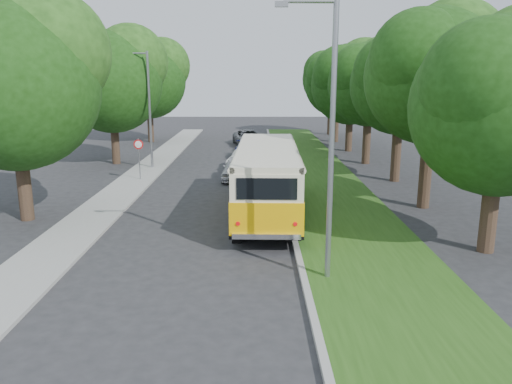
{
  "coord_description": "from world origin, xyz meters",
  "views": [
    {
      "loc": [
        2.14,
        -16.39,
        5.92
      ],
      "look_at": [
        2.19,
        2.7,
        1.5
      ],
      "focal_mm": 35.0,
      "sensor_mm": 36.0,
      "label": 1
    }
  ],
  "objects_px": {
    "lamppost_near": "(329,134)",
    "car_silver": "(237,168)",
    "vintage_bus": "(267,180)",
    "lamppost_far": "(148,106)",
    "car_white": "(245,159)",
    "car_blue": "(247,151)",
    "car_grey": "(249,138)"
  },
  "relations": [
    {
      "from": "lamppost_near",
      "to": "car_silver",
      "type": "xyz_separation_m",
      "value": [
        -3.1,
        15.06,
        -3.7
      ]
    },
    {
      "from": "lamppost_near",
      "to": "vintage_bus",
      "type": "bearing_deg",
      "value": 101.78
    },
    {
      "from": "lamppost_far",
      "to": "vintage_bus",
      "type": "height_order",
      "value": "lamppost_far"
    },
    {
      "from": "lamppost_near",
      "to": "car_silver",
      "type": "relative_size",
      "value": 2.04
    },
    {
      "from": "lamppost_far",
      "to": "car_silver",
      "type": "bearing_deg",
      "value": -30.64
    },
    {
      "from": "car_silver",
      "to": "lamppost_near",
      "type": "bearing_deg",
      "value": -74.83
    },
    {
      "from": "lamppost_near",
      "to": "car_white",
      "type": "height_order",
      "value": "lamppost_near"
    },
    {
      "from": "vintage_bus",
      "to": "car_silver",
      "type": "relative_size",
      "value": 2.62
    },
    {
      "from": "car_silver",
      "to": "car_blue",
      "type": "bearing_deg",
      "value": 90.01
    },
    {
      "from": "car_silver",
      "to": "car_blue",
      "type": "relative_size",
      "value": 0.93
    },
    {
      "from": "lamppost_far",
      "to": "car_grey",
      "type": "height_order",
      "value": "lamppost_far"
    },
    {
      "from": "lamppost_near",
      "to": "vintage_bus",
      "type": "distance_m",
      "value": 7.99
    },
    {
      "from": "lamppost_near",
      "to": "car_white",
      "type": "xyz_separation_m",
      "value": [
        -2.73,
        18.75,
        -3.76
      ]
    },
    {
      "from": "car_blue",
      "to": "lamppost_far",
      "type": "bearing_deg",
      "value": -151.54
    },
    {
      "from": "car_blue",
      "to": "car_white",
      "type": "bearing_deg",
      "value": -94.04
    },
    {
      "from": "lamppost_near",
      "to": "car_white",
      "type": "relative_size",
      "value": 2.15
    },
    {
      "from": "vintage_bus",
      "to": "lamppost_far",
      "type": "bearing_deg",
      "value": 125.0
    },
    {
      "from": "lamppost_far",
      "to": "car_white",
      "type": "distance_m",
      "value": 7.1
    },
    {
      "from": "lamppost_near",
      "to": "vintage_bus",
      "type": "height_order",
      "value": "lamppost_near"
    },
    {
      "from": "lamppost_far",
      "to": "lamppost_near",
      "type": "bearing_deg",
      "value": -64.29
    },
    {
      "from": "car_white",
      "to": "car_grey",
      "type": "distance_m",
      "value": 11.05
    },
    {
      "from": "lamppost_near",
      "to": "car_blue",
      "type": "distance_m",
      "value": 22.75
    },
    {
      "from": "lamppost_near",
      "to": "car_blue",
      "type": "xyz_separation_m",
      "value": [
        -2.65,
        22.28,
        -3.75
      ]
    },
    {
      "from": "lamppost_near",
      "to": "lamppost_far",
      "type": "distance_m",
      "value": 20.53
    },
    {
      "from": "vintage_bus",
      "to": "car_blue",
      "type": "xyz_separation_m",
      "value": [
        -1.12,
        14.96,
        -0.91
      ]
    },
    {
      "from": "vintage_bus",
      "to": "car_silver",
      "type": "distance_m",
      "value": 7.95
    },
    {
      "from": "lamppost_far",
      "to": "car_silver",
      "type": "height_order",
      "value": "lamppost_far"
    },
    {
      "from": "vintage_bus",
      "to": "lamppost_near",
      "type": "bearing_deg",
      "value": -76.64
    },
    {
      "from": "car_silver",
      "to": "car_white",
      "type": "relative_size",
      "value": 1.06
    },
    {
      "from": "lamppost_far",
      "to": "car_blue",
      "type": "relative_size",
      "value": 1.77
    },
    {
      "from": "lamppost_far",
      "to": "car_grey",
      "type": "distance_m",
      "value": 13.39
    },
    {
      "from": "vintage_bus",
      "to": "car_white",
      "type": "height_order",
      "value": "vintage_bus"
    }
  ]
}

